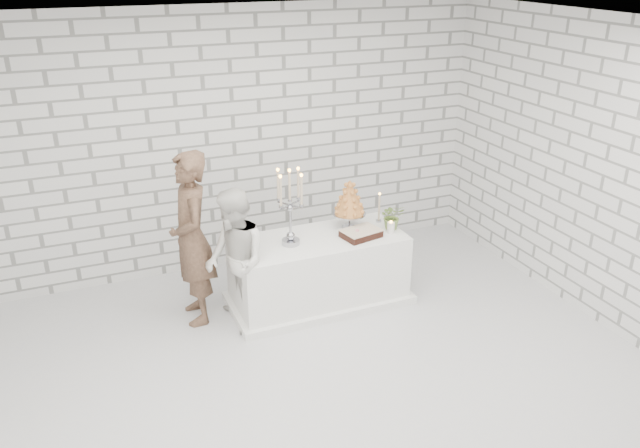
# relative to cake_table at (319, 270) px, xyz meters

# --- Properties ---
(ground) EXTENTS (6.00, 5.00, 0.01)m
(ground) POSITION_rel_cake_table_xyz_m (-0.51, -1.22, -0.38)
(ground) COLOR silver
(ground) RESTS_ON ground
(ceiling) EXTENTS (6.00, 5.00, 0.01)m
(ceiling) POSITION_rel_cake_table_xyz_m (-0.51, -1.22, 2.62)
(ceiling) COLOR white
(ceiling) RESTS_ON ground
(wall_back) EXTENTS (6.00, 0.01, 3.00)m
(wall_back) POSITION_rel_cake_table_xyz_m (-0.51, 1.28, 1.12)
(wall_back) COLOR white
(wall_back) RESTS_ON ground
(wall_front) EXTENTS (6.00, 0.01, 3.00)m
(wall_front) POSITION_rel_cake_table_xyz_m (-0.51, -3.72, 1.12)
(wall_front) COLOR white
(wall_front) RESTS_ON ground
(wall_right) EXTENTS (0.01, 5.00, 3.00)m
(wall_right) POSITION_rel_cake_table_xyz_m (2.49, -1.22, 1.12)
(wall_right) COLOR white
(wall_right) RESTS_ON ground
(cake_table) EXTENTS (1.80, 0.80, 0.75)m
(cake_table) POSITION_rel_cake_table_xyz_m (0.00, 0.00, 0.00)
(cake_table) COLOR white
(cake_table) RESTS_ON ground
(groom) EXTENTS (0.44, 0.66, 1.79)m
(groom) POSITION_rel_cake_table_xyz_m (-1.28, 0.18, 0.52)
(groom) COLOR #442F25
(groom) RESTS_ON ground
(bride) EXTENTS (0.56, 0.72, 1.45)m
(bride) POSITION_rel_cake_table_xyz_m (-0.93, -0.14, 0.35)
(bride) COLOR white
(bride) RESTS_ON ground
(candelabra) EXTENTS (0.39, 0.39, 0.81)m
(candelabra) POSITION_rel_cake_table_xyz_m (-0.32, -0.02, 0.78)
(candelabra) COLOR #9C9CA6
(candelabra) RESTS_ON cake_table
(croquembouche) EXTENTS (0.45, 0.45, 0.55)m
(croquembouche) POSITION_rel_cake_table_xyz_m (0.41, 0.12, 0.65)
(croquembouche) COLOR #B66D34
(croquembouche) RESTS_ON cake_table
(chocolate_cake) EXTENTS (0.43, 0.35, 0.08)m
(chocolate_cake) POSITION_rel_cake_table_xyz_m (0.42, -0.14, 0.42)
(chocolate_cake) COLOR black
(chocolate_cake) RESTS_ON cake_table
(pillar_candle) EXTENTS (0.10, 0.10, 0.12)m
(pillar_candle) POSITION_rel_cake_table_xyz_m (0.76, -0.17, 0.44)
(pillar_candle) COLOR white
(pillar_candle) RESTS_ON cake_table
(extra_taper) EXTENTS (0.06, 0.06, 0.32)m
(extra_taper) POSITION_rel_cake_table_xyz_m (0.78, 0.15, 0.54)
(extra_taper) COLOR beige
(extra_taper) RESTS_ON cake_table
(flowers) EXTENTS (0.30, 0.28, 0.28)m
(flowers) POSITION_rel_cake_table_xyz_m (0.82, -0.08, 0.52)
(flowers) COLOR #5B7933
(flowers) RESTS_ON cake_table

